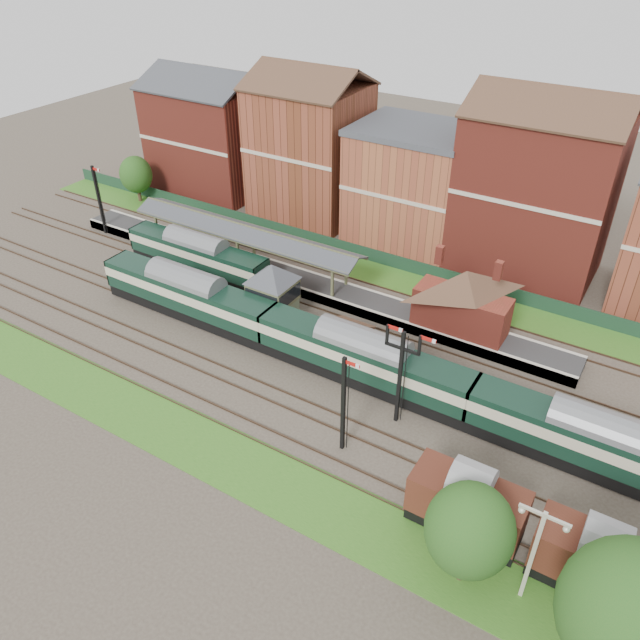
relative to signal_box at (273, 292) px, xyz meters
The scene contains 21 objects.
ground 5.45m from the signal_box, 47.29° to the right, with size 160.00×160.00×0.00m, color #473D33.
grass_back 13.47m from the signal_box, 76.76° to the left, with size 90.00×4.50×0.06m, color #2D6619.
grass_front 15.86m from the signal_box, 78.87° to the right, with size 90.00×5.00×0.06m, color #2D6619.
fence 15.25m from the signal_box, 78.50° to the left, with size 90.00×0.12×1.50m, color #193823.
platform 7.31m from the signal_box, 107.10° to the left, with size 55.00×3.40×1.00m, color #2D2D2D.
signal_box is the anchor object (origin of this frame).
brick_hut 8.25m from the signal_box, ahead, with size 3.20×2.64×2.94m.
station_building 16.37m from the signal_box, 23.43° to the left, with size 8.10×8.10×5.90m.
canopy 10.40m from the signal_box, 140.91° to the left, with size 26.00×3.89×4.08m.
semaphore_bracket 16.16m from the signal_box, 20.92° to the right, with size 3.60×0.25×8.18m.
semaphore_platform_end 27.41m from the signal_box, behind, with size 1.23×0.25×8.00m.
semaphore_siding 16.60m from the signal_box, 38.20° to the right, with size 1.23×0.25×8.00m.
yard_lamp 30.78m from the signal_box, 28.65° to the right, with size 2.60×0.22×7.00m.
town_backdrop 22.26m from the signal_box, 82.60° to the left, with size 69.00×10.00×16.00m.
dmu_train 11.23m from the signal_box, 16.87° to the right, with size 53.58×2.82×4.12m.
platform_railcar 12.14m from the signal_box, 164.42° to the left, with size 16.24×2.56×3.74m.
goods_van_a 25.77m from the signal_box, 28.41° to the right, with size 6.78×2.94×4.11m.
goods_van_b 32.47m from the signal_box, 22.18° to the right, with size 6.68×2.90×4.05m.
tree_near 36.00m from the signal_box, 28.33° to the right, with size 6.40×6.40×9.26m.
tree_far 28.38m from the signal_box, 33.17° to the right, with size 4.83×4.83×7.05m.
tree_back 32.99m from the signal_box, 156.09° to the left, with size 3.99×3.99×5.83m.
Camera 1 is at (24.99, -34.31, 32.10)m, focal length 35.00 mm.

